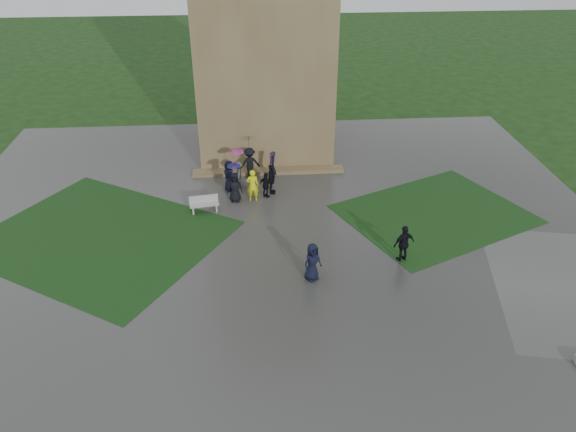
{
  "coord_description": "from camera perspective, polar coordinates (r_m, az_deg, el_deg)",
  "views": [
    {
      "loc": [
        -1.05,
        -19.76,
        14.77
      ],
      "look_at": [
        0.65,
        3.36,
        1.2
      ],
      "focal_mm": 35.0,
      "sensor_mm": 36.0,
      "label": 1
    }
  ],
  "objects": [
    {
      "name": "ground",
      "position": [
        24.69,
        -0.95,
        -6.4
      ],
      "size": [
        120.0,
        120.0,
        0.0
      ],
      "primitive_type": "plane",
      "color": "black"
    },
    {
      "name": "plaza",
      "position": [
        26.32,
        -1.2,
        -3.79
      ],
      "size": [
        34.0,
        34.0,
        0.02
      ],
      "primitive_type": "cube",
      "color": "#343432",
      "rests_on": "ground"
    },
    {
      "name": "lawn_inset_left",
      "position": [
        28.94,
        -18.5,
        -2.04
      ],
      "size": [
        14.1,
        13.46,
        0.01
      ],
      "primitive_type": "cube",
      "rotation": [
        0.0,
        0.0,
        -0.56
      ],
      "color": "black",
      "rests_on": "plaza"
    },
    {
      "name": "lawn_inset_right",
      "position": [
        30.36,
        14.7,
        0.19
      ],
      "size": [
        11.12,
        10.15,
        0.01
      ],
      "primitive_type": "cube",
      "rotation": [
        0.0,
        0.0,
        0.44
      ],
      "color": "black",
      "rests_on": "plaza"
    },
    {
      "name": "tower",
      "position": [
        35.25,
        -2.62,
        20.89
      ],
      "size": [
        8.0,
        8.0,
        18.0
      ],
      "primitive_type": "cube",
      "color": "brown",
      "rests_on": "ground"
    },
    {
      "name": "tower_plinth",
      "position": [
        33.72,
        -2.02,
        4.59
      ],
      "size": [
        9.0,
        0.8,
        0.22
      ],
      "primitive_type": "cube",
      "color": "brown",
      "rests_on": "plaza"
    },
    {
      "name": "bench",
      "position": [
        29.73,
        -8.52,
        1.23
      ],
      "size": [
        1.58,
        0.73,
        0.88
      ],
      "rotation": [
        0.0,
        0.0,
        0.17
      ],
      "color": "#AAA9A5",
      "rests_on": "plaza"
    },
    {
      "name": "visitor_cluster",
      "position": [
        31.44,
        -3.81,
        4.7
      ],
      "size": [
        3.2,
        3.58,
        2.64
      ],
      "color": "black",
      "rests_on": "plaza"
    },
    {
      "name": "pedestrian_mid",
      "position": [
        24.17,
        2.48,
        -4.68
      ],
      "size": [
        1.05,
        0.97,
        1.78
      ],
      "primitive_type": "imported",
      "rotation": [
        0.0,
        0.0,
        0.57
      ],
      "color": "black",
      "rests_on": "plaza"
    },
    {
      "name": "pedestrian_near",
      "position": [
        25.84,
        11.69,
        -2.76
      ],
      "size": [
        1.21,
        0.93,
        1.82
      ],
      "primitive_type": "imported",
      "rotation": [
        0.0,
        0.0,
        3.49
      ],
      "color": "black",
      "rests_on": "plaza"
    }
  ]
}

